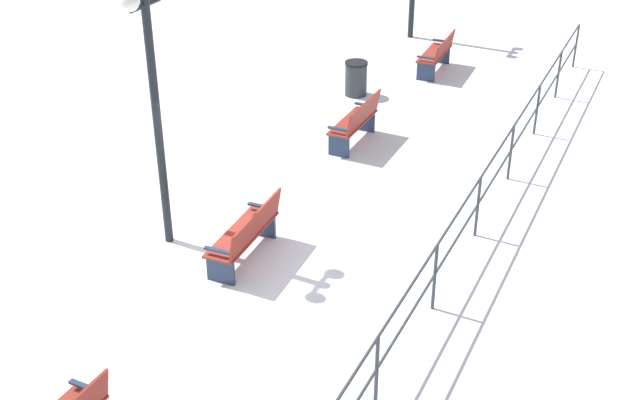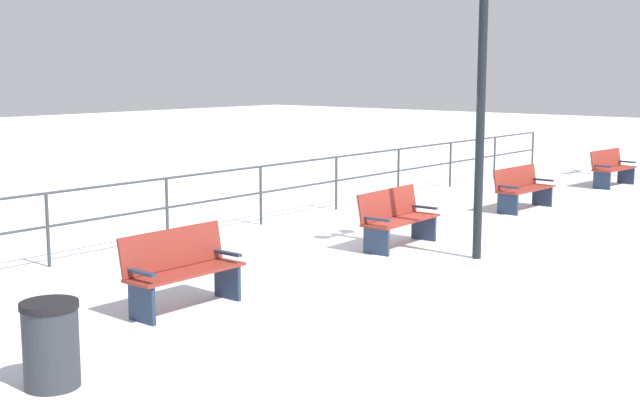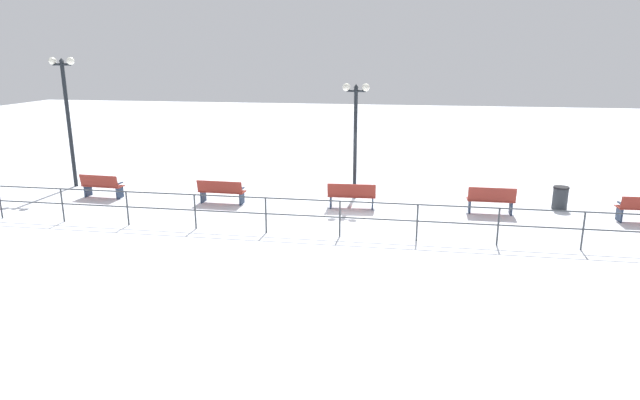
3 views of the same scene
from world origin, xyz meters
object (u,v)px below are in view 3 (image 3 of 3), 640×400
(bench_fourth, at_px, (221,191))
(trash_bin, at_px, (560,198))
(bench_second, at_px, (491,200))
(bench_fifth, at_px, (102,186))
(lamppost_middle, at_px, (356,121))
(bench_third, at_px, (352,195))
(lamppost_far, at_px, (67,103))

(bench_fourth, bearing_deg, trash_bin, -82.26)
(trash_bin, bearing_deg, bench_fourth, 96.20)
(bench_second, bearing_deg, bench_fourth, 91.54)
(bench_second, relative_size, trash_bin, 1.94)
(bench_fifth, bearing_deg, lamppost_middle, -77.00)
(bench_third, relative_size, bench_fifth, 1.07)
(bench_fourth, height_order, lamppost_far, lamppost_far)
(bench_second, relative_size, bench_third, 0.92)
(trash_bin, bearing_deg, lamppost_far, 89.10)
(bench_second, relative_size, lamppost_middle, 0.37)
(bench_second, distance_m, lamppost_far, 16.45)
(lamppost_far, xyz_separation_m, trash_bin, (-0.29, -18.60, -2.93))
(lamppost_far, height_order, trash_bin, lamppost_far)
(bench_third, distance_m, trash_bin, 7.23)
(bench_second, bearing_deg, lamppost_middle, 74.31)
(bench_fourth, distance_m, lamppost_middle, 5.46)
(lamppost_far, bearing_deg, bench_third, -97.22)
(bench_second, distance_m, bench_fifth, 14.05)
(lamppost_middle, xyz_separation_m, lamppost_far, (0.00, 11.41, 0.45))
(bench_fourth, distance_m, trash_bin, 11.89)
(lamppost_middle, bearing_deg, bench_fifth, 99.30)
(bench_third, height_order, lamppost_far, lamppost_far)
(lamppost_middle, distance_m, trash_bin, 7.62)
(bench_fourth, xyz_separation_m, bench_fifth, (0.05, 4.69, 0.01))
(bench_second, bearing_deg, bench_fifth, 90.85)
(bench_third, height_order, bench_fifth, bench_third)
(bench_second, relative_size, lamppost_far, 0.30)
(lamppost_middle, relative_size, trash_bin, 5.27)
(bench_fourth, relative_size, bench_fifth, 1.07)
(bench_second, height_order, bench_fourth, bench_second)
(bench_fourth, height_order, trash_bin, bench_fourth)
(lamppost_far, bearing_deg, bench_fourth, -103.10)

